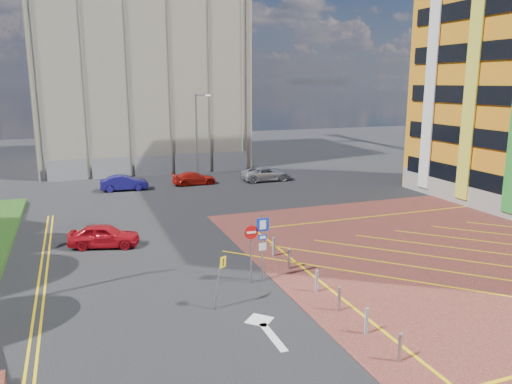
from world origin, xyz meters
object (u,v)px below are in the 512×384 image
lamp_back (197,132)px  car_red_left (104,236)px  car_red_back (194,178)px  car_silver_back (266,174)px  warning_sign (220,276)px  car_blue_back (124,183)px  sign_cluster (258,242)px

lamp_back → car_red_left: (-10.15, -19.27, -3.70)m
lamp_back → car_red_back: bearing=-109.2°
car_silver_back → warning_sign: bearing=154.7°
lamp_back → car_blue_back: lamp_back is taller
lamp_back → sign_cluster: lamp_back is taller
sign_cluster → car_red_back: 23.36m
car_blue_back → car_red_back: car_blue_back is taller
lamp_back → warning_sign: (-6.22, -29.08, -2.93)m
sign_cluster → car_red_back: (2.45, 23.19, -1.38)m
lamp_back → sign_cluster: 27.38m
warning_sign → car_red_back: 25.73m
warning_sign → car_blue_back: (-1.30, 24.85, -0.77)m
lamp_back → warning_sign: lamp_back is taller
lamp_back → car_silver_back: size_ratio=1.69×
lamp_back → sign_cluster: (-3.78, -27.02, -2.41)m
car_red_left → car_blue_back: (2.62, 15.04, -0.00)m
car_red_back → car_silver_back: size_ratio=0.83×
lamp_back → car_blue_back: bearing=-150.7°
warning_sign → car_blue_back: size_ratio=0.56×
car_blue_back → car_red_back: (6.20, 0.40, -0.09)m
car_red_back → car_silver_back: (6.77, -0.59, 0.08)m
lamp_back → car_red_back: lamp_back is taller
sign_cluster → warning_sign: 3.24m
lamp_back → car_red_back: (-1.33, -3.83, -3.79)m
car_red_back → car_silver_back: 6.79m
sign_cluster → car_red_back: bearing=84.0°
car_red_back → warning_sign: bearing=167.6°
car_red_left → lamp_back: bearing=-12.4°
warning_sign → car_blue_back: 24.89m
lamp_back → car_red_back: size_ratio=2.03×
warning_sign → car_red_back: (4.89, 25.25, -0.86)m
warning_sign → car_red_back: warning_sign is taller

